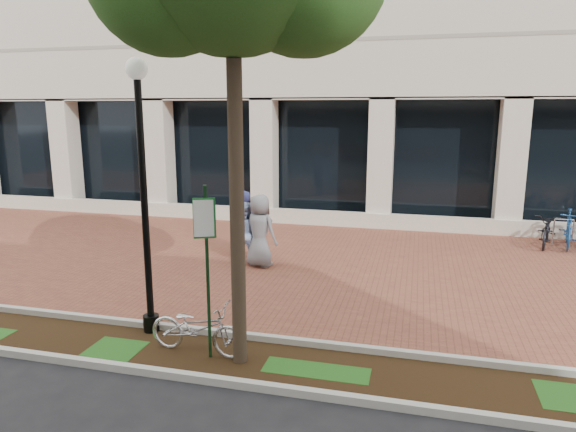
% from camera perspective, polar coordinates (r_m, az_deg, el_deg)
% --- Properties ---
extents(ground, '(120.00, 120.00, 0.00)m').
position_cam_1_polar(ground, '(13.22, -0.42, -5.19)').
color(ground, black).
rests_on(ground, ground).
extents(brick_plaza, '(40.00, 9.00, 0.01)m').
position_cam_1_polar(brick_plaza, '(13.22, -0.42, -5.17)').
color(brick_plaza, brown).
rests_on(brick_plaza, ground).
extents(planting_strip, '(40.00, 1.50, 0.01)m').
position_cam_1_polar(planting_strip, '(8.60, -9.67, -15.03)').
color(planting_strip, black).
rests_on(planting_strip, ground).
extents(curb_plaza_side, '(40.00, 0.12, 0.12)m').
position_cam_1_polar(curb_plaza_side, '(9.19, -7.75, -12.74)').
color(curb_plaza_side, '#AEAEA4').
rests_on(curb_plaza_side, ground).
extents(curb_street_side, '(40.00, 0.12, 0.12)m').
position_cam_1_polar(curb_street_side, '(7.98, -11.96, -16.94)').
color(curb_street_side, '#AEAEA4').
rests_on(curb_street_side, ground).
extents(parking_sign, '(0.34, 0.07, 2.76)m').
position_cam_1_polar(parking_sign, '(7.89, -9.03, -4.03)').
color(parking_sign, '#14381A').
rests_on(parking_sign, ground).
extents(lamppost, '(0.36, 0.36, 4.67)m').
position_cam_1_polar(lamppost, '(8.91, -15.79, 3.42)').
color(lamppost, black).
rests_on(lamppost, ground).
extents(locked_bicycle, '(1.71, 0.71, 0.88)m').
position_cam_1_polar(locked_bicycle, '(8.50, -10.00, -12.15)').
color(locked_bicycle, silver).
rests_on(locked_bicycle, ground).
extents(pedestrian_left, '(0.77, 0.71, 1.77)m').
position_cam_1_polar(pedestrian_left, '(13.70, -4.90, -0.81)').
color(pedestrian_left, navy).
rests_on(pedestrian_left, ground).
extents(pedestrian_mid, '(0.80, 0.64, 1.59)m').
position_cam_1_polar(pedestrian_mid, '(13.01, -4.76, -1.87)').
color(pedestrian_mid, '#869AC8').
rests_on(pedestrian_mid, ground).
extents(pedestrian_right, '(1.03, 0.84, 1.82)m').
position_cam_1_polar(pedestrian_right, '(12.70, -3.14, -1.65)').
color(pedestrian_right, slate).
rests_on(pedestrian_right, ground).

